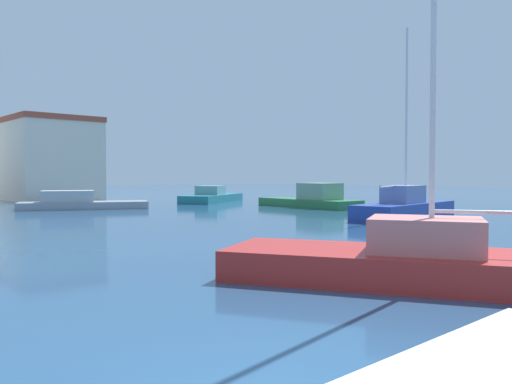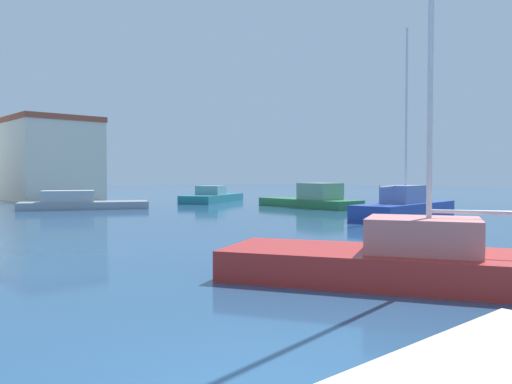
{
  "view_description": "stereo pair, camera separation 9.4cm",
  "coord_description": "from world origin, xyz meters",
  "px_view_note": "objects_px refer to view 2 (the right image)",
  "views": [
    {
      "loc": [
        -3.51,
        -3.71,
        2.36
      ],
      "look_at": [
        17.74,
        19.84,
        1.32
      ],
      "focal_mm": 36.39,
      "sensor_mm": 36.0,
      "label": 1
    },
    {
      "loc": [
        -3.44,
        -3.78,
        2.36
      ],
      "look_at": [
        17.74,
        19.84,
        1.32
      ],
      "focal_mm": 36.39,
      "sensor_mm": 36.0,
      "label": 2
    }
  ],
  "objects_px": {
    "motorboat_green_far_right": "(312,199)",
    "motorboat_grey_center_channel": "(79,202)",
    "sailboat_red_mid_harbor": "(428,262)",
    "motorboat_teal_behind_lamppost": "(212,197)",
    "sailboat_blue_far_left": "(405,207)"
  },
  "relations": [
    {
      "from": "sailboat_blue_far_left",
      "to": "motorboat_grey_center_channel",
      "type": "height_order",
      "value": "sailboat_blue_far_left"
    },
    {
      "from": "motorboat_grey_center_channel",
      "to": "motorboat_green_far_right",
      "type": "xyz_separation_m",
      "value": [
        13.5,
        -9.5,
        0.13
      ]
    },
    {
      "from": "motorboat_grey_center_channel",
      "to": "motorboat_green_far_right",
      "type": "height_order",
      "value": "motorboat_green_far_right"
    },
    {
      "from": "motorboat_green_far_right",
      "to": "motorboat_teal_behind_lamppost",
      "type": "xyz_separation_m",
      "value": [
        -0.95,
        10.8,
        -0.14
      ]
    },
    {
      "from": "sailboat_red_mid_harbor",
      "to": "sailboat_blue_far_left",
      "type": "bearing_deg",
      "value": 33.6
    },
    {
      "from": "sailboat_blue_far_left",
      "to": "motorboat_green_far_right",
      "type": "xyz_separation_m",
      "value": [
        3.55,
        9.91,
        -0.03
      ]
    },
    {
      "from": "motorboat_teal_behind_lamppost",
      "to": "motorboat_grey_center_channel",
      "type": "bearing_deg",
      "value": -174.07
    },
    {
      "from": "sailboat_red_mid_harbor",
      "to": "motorboat_green_far_right",
      "type": "xyz_separation_m",
      "value": [
        18.15,
        19.61,
        0.11
      ]
    },
    {
      "from": "sailboat_red_mid_harbor",
      "to": "motorboat_teal_behind_lamppost",
      "type": "xyz_separation_m",
      "value": [
        17.19,
        30.41,
        -0.03
      ]
    },
    {
      "from": "motorboat_teal_behind_lamppost",
      "to": "sailboat_blue_far_left",
      "type": "bearing_deg",
      "value": -97.14
    },
    {
      "from": "sailboat_blue_far_left",
      "to": "motorboat_teal_behind_lamppost",
      "type": "xyz_separation_m",
      "value": [
        2.59,
        20.72,
        -0.16
      ]
    },
    {
      "from": "motorboat_green_far_right",
      "to": "motorboat_grey_center_channel",
      "type": "bearing_deg",
      "value": 144.86
    },
    {
      "from": "sailboat_red_mid_harbor",
      "to": "motorboat_grey_center_channel",
      "type": "bearing_deg",
      "value": 80.93
    },
    {
      "from": "motorboat_grey_center_channel",
      "to": "sailboat_red_mid_harbor",
      "type": "bearing_deg",
      "value": -99.07
    },
    {
      "from": "sailboat_blue_far_left",
      "to": "sailboat_red_mid_harbor",
      "type": "bearing_deg",
      "value": -146.4
    }
  ]
}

